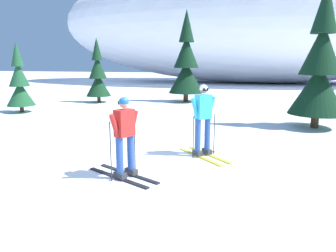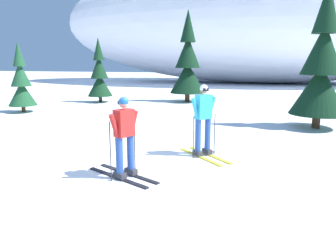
% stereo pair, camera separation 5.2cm
% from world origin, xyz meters
% --- Properties ---
extents(ground_plane, '(120.00, 120.00, 0.00)m').
position_xyz_m(ground_plane, '(0.00, 0.00, 0.00)').
color(ground_plane, white).
extents(skier_cyan_jacket, '(1.49, 1.51, 1.85)m').
position_xyz_m(skier_cyan_jacket, '(1.60, 1.07, 0.97)').
color(skier_cyan_jacket, gold).
rests_on(skier_cyan_jacket, ground).
extents(skier_red_jacket, '(1.78, 1.17, 1.72)m').
position_xyz_m(skier_red_jacket, '(0.21, -0.87, 0.89)').
color(skier_red_jacket, black).
rests_on(skier_red_jacket, ground).
extents(pine_tree_far_left, '(1.29, 1.29, 3.33)m').
position_xyz_m(pine_tree_far_left, '(-7.76, 6.03, 1.39)').
color(pine_tree_far_left, '#47301E').
rests_on(pine_tree_far_left, ground).
extents(pine_tree_center_left, '(1.46, 1.46, 3.77)m').
position_xyz_m(pine_tree_center_left, '(-5.84, 10.40, 1.58)').
color(pine_tree_center_left, '#47301E').
rests_on(pine_tree_center_left, ground).
extents(pine_tree_center_right, '(2.08, 2.08, 5.38)m').
position_xyz_m(pine_tree_center_right, '(-0.82, 11.88, 2.25)').
color(pine_tree_center_right, '#47301E').
rests_on(pine_tree_center_right, ground).
extents(pine_tree_far_right, '(1.99, 1.99, 5.15)m').
position_xyz_m(pine_tree_far_right, '(5.19, 5.50, 2.16)').
color(pine_tree_far_right, '#47301E').
rests_on(pine_tree_far_right, ground).
extents(snow_ridge_background, '(45.81, 18.69, 13.84)m').
position_xyz_m(snow_ridge_background, '(4.00, 30.42, 6.92)').
color(snow_ridge_background, white).
rests_on(snow_ridge_background, ground).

